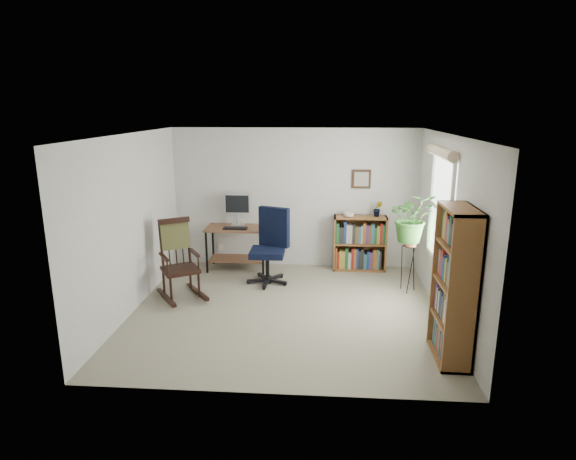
# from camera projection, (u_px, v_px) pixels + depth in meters

# --- Properties ---
(floor) EXTENTS (4.20, 4.00, 0.00)m
(floor) POSITION_uv_depth(u_px,v_px,m) (286.00, 310.00, 6.66)
(floor) COLOR gray
(floor) RESTS_ON ground
(ceiling) EXTENTS (4.20, 4.00, 0.00)m
(ceiling) POSITION_uv_depth(u_px,v_px,m) (286.00, 134.00, 6.07)
(ceiling) COLOR white
(ceiling) RESTS_ON ground
(wall_back) EXTENTS (4.20, 0.00, 2.40)m
(wall_back) POSITION_uv_depth(u_px,v_px,m) (295.00, 199.00, 8.30)
(wall_back) COLOR silver
(wall_back) RESTS_ON ground
(wall_front) EXTENTS (4.20, 0.00, 2.40)m
(wall_front) POSITION_uv_depth(u_px,v_px,m) (269.00, 279.00, 4.43)
(wall_front) COLOR silver
(wall_front) RESTS_ON ground
(wall_left) EXTENTS (0.00, 4.00, 2.40)m
(wall_left) POSITION_uv_depth(u_px,v_px,m) (131.00, 224.00, 6.51)
(wall_left) COLOR silver
(wall_left) RESTS_ON ground
(wall_right) EXTENTS (0.00, 4.00, 2.40)m
(wall_right) POSITION_uv_depth(u_px,v_px,m) (447.00, 229.00, 6.22)
(wall_right) COLOR silver
(wall_right) RESTS_ON ground
(window) EXTENTS (0.12, 1.20, 1.50)m
(window) POSITION_uv_depth(u_px,v_px,m) (440.00, 209.00, 6.46)
(window) COLOR white
(window) RESTS_ON wall_right
(desk) EXTENTS (1.04, 0.57, 0.75)m
(desk) POSITION_uv_depth(u_px,v_px,m) (237.00, 248.00, 8.28)
(desk) COLOR brown
(desk) RESTS_ON floor
(monitor) EXTENTS (0.46, 0.16, 0.56)m
(monitor) POSITION_uv_depth(u_px,v_px,m) (238.00, 209.00, 8.25)
(monitor) COLOR silver
(monitor) RESTS_ON desk
(keyboard) EXTENTS (0.40, 0.15, 0.02)m
(keyboard) POSITION_uv_depth(u_px,v_px,m) (235.00, 228.00, 8.07)
(keyboard) COLOR black
(keyboard) RESTS_ON desk
(office_chair) EXTENTS (0.86, 0.86, 1.21)m
(office_chair) POSITION_uv_depth(u_px,v_px,m) (267.00, 247.00, 7.56)
(office_chair) COLOR black
(office_chair) RESTS_ON floor
(rocking_chair) EXTENTS (1.06, 1.19, 1.18)m
(rocking_chair) POSITION_uv_depth(u_px,v_px,m) (180.00, 259.00, 6.98)
(rocking_chair) COLOR black
(rocking_chair) RESTS_ON floor
(low_bookshelf) EXTENTS (0.89, 0.30, 0.94)m
(low_bookshelf) POSITION_uv_depth(u_px,v_px,m) (360.00, 243.00, 8.23)
(low_bookshelf) COLOR brown
(low_bookshelf) RESTS_ON floor
(tall_bookshelf) EXTENTS (0.32, 0.76, 1.73)m
(tall_bookshelf) POSITION_uv_depth(u_px,v_px,m) (454.00, 285.00, 5.21)
(tall_bookshelf) COLOR brown
(tall_bookshelf) RESTS_ON floor
(plant_stand) EXTENTS (0.25, 0.25, 0.84)m
(plant_stand) POSITION_uv_depth(u_px,v_px,m) (409.00, 265.00, 7.27)
(plant_stand) COLOR black
(plant_stand) RESTS_ON floor
(spider_plant) EXTENTS (1.69, 1.88, 1.46)m
(spider_plant) POSITION_uv_depth(u_px,v_px,m) (413.00, 194.00, 7.00)
(spider_plant) COLOR #2D6322
(spider_plant) RESTS_ON plant_stand
(potted_plant_small) EXTENTS (0.13, 0.24, 0.11)m
(potted_plant_small) POSITION_uv_depth(u_px,v_px,m) (377.00, 213.00, 8.08)
(potted_plant_small) COLOR #2D6322
(potted_plant_small) RESTS_ON low_bookshelf
(framed_picture) EXTENTS (0.32, 0.04, 0.32)m
(framed_picture) POSITION_uv_depth(u_px,v_px,m) (361.00, 179.00, 8.10)
(framed_picture) COLOR black
(framed_picture) RESTS_ON wall_back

